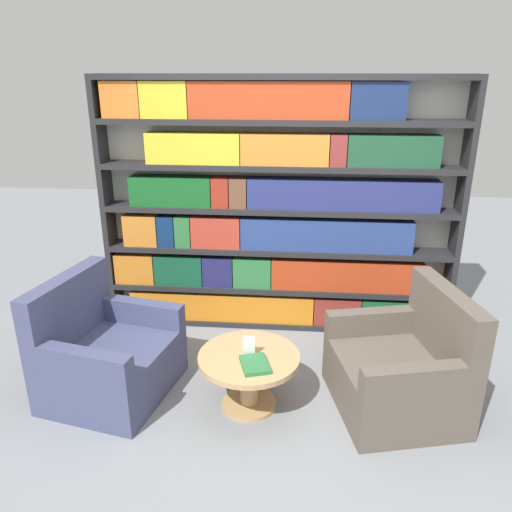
# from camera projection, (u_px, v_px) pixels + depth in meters

# --- Properties ---
(ground_plane) EXTENTS (14.00, 14.00, 0.00)m
(ground_plane) POSITION_uv_depth(u_px,v_px,m) (267.00, 418.00, 3.62)
(ground_plane) COLOR gray
(bookshelf) EXTENTS (3.26, 0.30, 2.34)m
(bookshelf) POSITION_uv_depth(u_px,v_px,m) (275.00, 212.00, 4.59)
(bookshelf) COLOR silver
(bookshelf) RESTS_ON ground_plane
(armchair_left) EXTENTS (1.00, 1.07, 0.93)m
(armchair_left) POSITION_uv_depth(u_px,v_px,m) (106.00, 356.00, 3.84)
(armchair_left) COLOR #42476B
(armchair_left) RESTS_ON ground_plane
(armchair_right) EXTENTS (1.02, 1.08, 0.93)m
(armchair_right) POSITION_uv_depth(u_px,v_px,m) (402.00, 370.00, 3.65)
(armchair_right) COLOR brown
(armchair_right) RESTS_ON ground_plane
(coffee_table) EXTENTS (0.74, 0.74, 0.43)m
(coffee_table) POSITION_uv_depth(u_px,v_px,m) (249.00, 370.00, 3.65)
(coffee_table) COLOR tan
(coffee_table) RESTS_ON ground_plane
(table_sign) EXTENTS (0.09, 0.06, 0.16)m
(table_sign) POSITION_uv_depth(u_px,v_px,m) (249.00, 347.00, 3.58)
(table_sign) COLOR black
(table_sign) RESTS_ON coffee_table
(stray_book) EXTENTS (0.24, 0.28, 0.03)m
(stray_book) POSITION_uv_depth(u_px,v_px,m) (255.00, 364.00, 3.47)
(stray_book) COLOR #2D703D
(stray_book) RESTS_ON coffee_table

